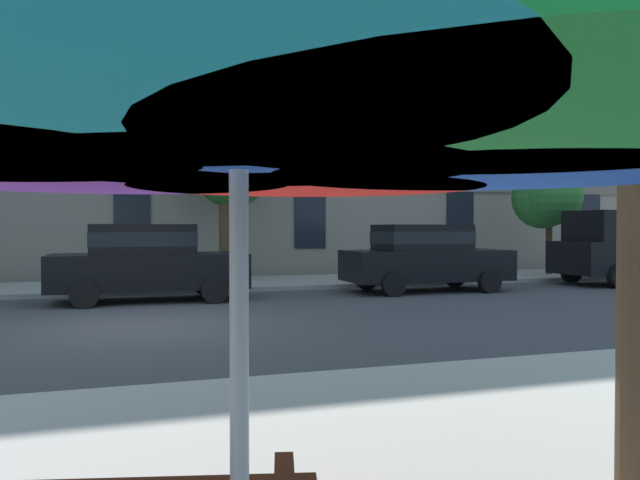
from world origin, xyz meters
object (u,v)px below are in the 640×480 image
object	(u,v)px
street_tree_middle	(228,155)
sedan_black_midblock	(425,256)
sedan_black	(148,260)
street_tree_right	(548,198)
patio_umbrella	(239,86)
pickup_black_midblock	(631,250)

from	to	relation	value
street_tree_middle	sedan_black_midblock	bearing A→B (deg)	-35.82
sedan_black_midblock	street_tree_middle	xyz separation A→B (m)	(-4.71, 3.40, 2.90)
sedan_black_midblock	street_tree_middle	world-z (taller)	street_tree_middle
sedan_black	sedan_black_midblock	distance (m)	7.11
sedan_black_midblock	street_tree_right	size ratio (longest dim) A/B	1.16
sedan_black	patio_umbrella	size ratio (longest dim) A/B	1.30
street_tree_middle	patio_umbrella	distance (m)	16.39
sedan_black_midblock	pickup_black_midblock	size ratio (longest dim) A/B	0.86
sedan_black_midblock	street_tree_middle	distance (m)	6.49
street_tree_middle	street_tree_right	bearing A→B (deg)	-3.52
street_tree_middle	street_tree_right	world-z (taller)	street_tree_middle
pickup_black_midblock	street_tree_right	size ratio (longest dim) A/B	1.35
sedan_black	pickup_black_midblock	world-z (taller)	pickup_black_midblock
sedan_black_midblock	street_tree_right	bearing A→B (deg)	24.24
sedan_black_midblock	patio_umbrella	bearing A→B (deg)	-119.77
street_tree_right	pickup_black_midblock	bearing A→B (deg)	-73.37
sedan_black	street_tree_right	bearing A→B (deg)	11.72
street_tree_right	patio_umbrella	distance (m)	20.41
street_tree_middle	patio_umbrella	xyz separation A→B (m)	(-2.56, -16.10, -1.71)
sedan_black	sedan_black_midblock	xyz separation A→B (m)	(7.11, 0.00, 0.00)
sedan_black_midblock	street_tree_middle	bearing A→B (deg)	144.18
street_tree_middle	patio_umbrella	bearing A→B (deg)	-99.03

